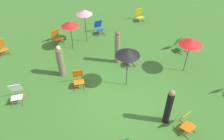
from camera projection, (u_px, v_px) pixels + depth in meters
The scene contains 17 objects.
ground_plane at pixel (124, 93), 10.30m from camera, with size 40.00×40.00×0.00m, color #386B28.
deckchair_0 at pixel (99, 28), 14.20m from camera, with size 0.50×0.77×0.83m.
deckchair_1 at pixel (17, 93), 9.80m from camera, with size 0.63×0.85×0.83m.
deckchair_2 at pixel (139, 15), 15.51m from camera, with size 0.54×0.80×0.83m.
deckchair_3 at pixel (185, 122), 8.62m from camera, with size 0.62×0.84×0.83m.
deckchair_5 at pixel (180, 45), 12.71m from camera, with size 0.63×0.84×0.83m.
deckchair_6 at pixel (57, 37), 13.38m from camera, with size 0.65×0.85×0.83m.
deckchair_8 at pixel (78, 78), 10.54m from camera, with size 0.66×0.86×0.83m.
deckchair_9 at pixel (2, 47), 12.52m from camera, with size 0.65×0.86×0.83m.
deckchair_10 at pixel (129, 58), 11.76m from camera, with size 0.52×0.78×0.83m.
umbrella_0 at pixel (84, 12), 12.46m from camera, with size 0.91×0.91×2.02m.
umbrella_1 at pixel (128, 52), 9.56m from camera, with size 1.06×1.06×2.02m.
umbrella_2 at pixel (191, 42), 10.45m from camera, with size 1.11×1.11×1.87m.
umbrella_3 at pixel (70, 24), 12.08m from camera, with size 0.93×0.93×1.73m.
person_0 at pixel (61, 62), 10.81m from camera, with size 0.45×0.45×1.70m.
person_1 at pixel (117, 48), 11.52m from camera, with size 0.32×0.32×1.86m.
person_2 at pixel (169, 107), 8.58m from camera, with size 0.37×0.37×1.71m.
Camera 1 is at (-3.79, -6.17, 7.43)m, focal length 36.35 mm.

